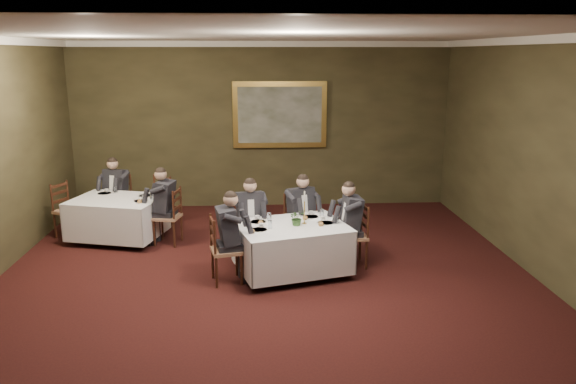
{
  "coord_description": "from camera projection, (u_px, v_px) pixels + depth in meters",
  "views": [
    {
      "loc": [
        -0.14,
        -6.97,
        3.25
      ],
      "look_at": [
        0.36,
        1.51,
        1.15
      ],
      "focal_mm": 35.0,
      "sensor_mm": 36.0,
      "label": 1
    }
  ],
  "objects": [
    {
      "name": "painting",
      "position": [
        280.0,
        115.0,
        11.87
      ],
      "size": [
        1.99,
        0.09,
        1.4
      ],
      "color": "gold",
      "rests_on": "back_wall"
    },
    {
      "name": "diner_sec_endright",
      "position": [
        167.0,
        215.0,
        9.75
      ],
      "size": [
        0.55,
        0.49,
        1.35
      ],
      "rotation": [
        0.0,
        0.0,
        1.36
      ],
      "color": "black",
      "rests_on": "chair_sec_endright"
    },
    {
      "name": "diner_main_backleft",
      "position": [
        250.0,
        228.0,
        9.02
      ],
      "size": [
        0.47,
        0.54,
        1.35
      ],
      "rotation": [
        0.0,
        0.0,
        3.31
      ],
      "color": "black",
      "rests_on": "chair_main_backleft"
    },
    {
      "name": "candlestick",
      "position": [
        304.0,
        211.0,
        8.39
      ],
      "size": [
        0.07,
        0.07,
        0.51
      ],
      "color": "gold",
      "rests_on": "table_main"
    },
    {
      "name": "ceiling",
      "position": [
        265.0,
        32.0,
        6.7
      ],
      "size": [
        8.0,
        10.0,
        0.1
      ],
      "primitive_type": "cube",
      "color": "silver",
      "rests_on": "back_wall"
    },
    {
      "name": "table_second",
      "position": [
        118.0,
        216.0,
        9.96
      ],
      "size": [
        1.77,
        1.52,
        0.67
      ],
      "rotation": [
        0.0,
        0.0,
        -0.26
      ],
      "color": "black",
      "rests_on": "ground"
    },
    {
      "name": "crown_molding",
      "position": [
        265.0,
        37.0,
        6.71
      ],
      "size": [
        8.0,
        10.0,
        0.12
      ],
      "color": "white",
      "rests_on": "back_wall"
    },
    {
      "name": "right_wall",
      "position": [
        572.0,
        171.0,
        7.35
      ],
      "size": [
        0.1,
        10.0,
        3.5
      ],
      "primitive_type": "cube",
      "color": "#2E2917",
      "rests_on": "ground"
    },
    {
      "name": "chair_sec_backright",
      "position": [
        158.0,
        214.0,
        10.65
      ],
      "size": [
        0.59,
        0.58,
        1.0
      ],
      "rotation": [
        0.0,
        0.0,
        2.64
      ],
      "color": "#936A4B",
      "rests_on": "ground"
    },
    {
      "name": "diner_main_endleft",
      "position": [
        226.0,
        248.0,
        8.1
      ],
      "size": [
        0.56,
        0.49,
        1.35
      ],
      "rotation": [
        0.0,
        0.0,
        -1.35
      ],
      "color": "black",
      "rests_on": "chair_main_endleft"
    },
    {
      "name": "chair_main_endright",
      "position": [
        353.0,
        248.0,
        8.78
      ],
      "size": [
        0.45,
        0.47,
        1.0
      ],
      "rotation": [
        0.0,
        0.0,
        1.65
      ],
      "color": "#936A4B",
      "rests_on": "ground"
    },
    {
      "name": "ground",
      "position": [
        268.0,
        302.0,
        7.54
      ],
      "size": [
        10.0,
        10.0,
        0.0
      ],
      "primitive_type": "plane",
      "color": "black",
      "rests_on": "ground"
    },
    {
      "name": "table_main",
      "position": [
        292.0,
        245.0,
        8.43
      ],
      "size": [
        1.88,
        1.61,
        0.67
      ],
      "rotation": [
        0.0,
        0.0,
        0.27
      ],
      "color": "black",
      "rests_on": "ground"
    },
    {
      "name": "chair_sec_endleft",
      "position": [
        70.0,
        221.0,
        10.19
      ],
      "size": [
        0.57,
        0.58,
        1.0
      ],
      "rotation": [
        0.0,
        0.0,
        -2.04
      ],
      "color": "#936A4B",
      "rests_on": "ground"
    },
    {
      "name": "chair_main_backright",
      "position": [
        300.0,
        236.0,
        9.36
      ],
      "size": [
        0.58,
        0.57,
        1.0
      ],
      "rotation": [
        0.0,
        0.0,
        3.6
      ],
      "color": "#936A4B",
      "rests_on": "ground"
    },
    {
      "name": "chair_main_backleft",
      "position": [
        250.0,
        242.0,
        9.09
      ],
      "size": [
        0.5,
        0.49,
        1.0
      ],
      "rotation": [
        0.0,
        0.0,
        3.31
      ],
      "color": "#936A4B",
      "rests_on": "ground"
    },
    {
      "name": "back_wall",
      "position": [
        262.0,
        126.0,
        11.96
      ],
      "size": [
        8.0,
        0.1,
        3.5
      ],
      "primitive_type": "cube",
      "color": "#2E2917",
      "rests_on": "ground"
    },
    {
      "name": "diner_main_endright",
      "position": [
        352.0,
        234.0,
        8.73
      ],
      "size": [
        0.51,
        0.44,
        1.35
      ],
      "rotation": [
        0.0,
        0.0,
        1.65
      ],
      "color": "black",
      "rests_on": "chair_main_endright"
    },
    {
      "name": "chair_main_endleft",
      "position": [
        226.0,
        263.0,
        8.15
      ],
      "size": [
        0.51,
        0.52,
        1.0
      ],
      "rotation": [
        0.0,
        0.0,
        -1.35
      ],
      "color": "#936A4B",
      "rests_on": "ground"
    },
    {
      "name": "chair_sec_backleft",
      "position": [
        119.0,
        212.0,
        10.82
      ],
      "size": [
        0.56,
        0.54,
        1.0
      ],
      "rotation": [
        0.0,
        0.0,
        2.8
      ],
      "color": "#936A4B",
      "rests_on": "ground"
    },
    {
      "name": "place_setting_table_second",
      "position": [
        108.0,
        191.0,
        10.28
      ],
      "size": [
        0.33,
        0.31,
        0.14
      ],
      "color": "white",
      "rests_on": "table_second"
    },
    {
      "name": "centerpiece",
      "position": [
        297.0,
        217.0,
        8.32
      ],
      "size": [
        0.29,
        0.28,
        0.26
      ],
      "primitive_type": "imported",
      "rotation": [
        0.0,
        0.0,
        0.42
      ],
      "color": "#2D5926",
      "rests_on": "table_main"
    },
    {
      "name": "place_setting_table_main",
      "position": [
        261.0,
        219.0,
        8.55
      ],
      "size": [
        0.33,
        0.31,
        0.14
      ],
      "color": "white",
      "rests_on": "table_main"
    },
    {
      "name": "chair_sec_endright",
      "position": [
        169.0,
        228.0,
        9.81
      ],
      "size": [
        0.5,
        0.52,
        1.0
      ],
      "rotation": [
        0.0,
        0.0,
        1.36
      ],
      "color": "#936A4B",
      "rests_on": "ground"
    },
    {
      "name": "diner_sec_backleft",
      "position": [
        118.0,
        200.0,
        10.75
      ],
      "size": [
        0.54,
        0.59,
        1.35
      ],
      "rotation": [
        0.0,
        0.0,
        2.8
      ],
      "color": "black",
      "rests_on": "chair_sec_backleft"
    },
    {
      "name": "diner_main_backright",
      "position": [
        300.0,
        223.0,
        9.29
      ],
      "size": [
        0.57,
        0.61,
        1.35
      ],
      "rotation": [
        0.0,
        0.0,
        3.6
      ],
      "color": "black",
      "rests_on": "chair_main_backright"
    }
  ]
}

